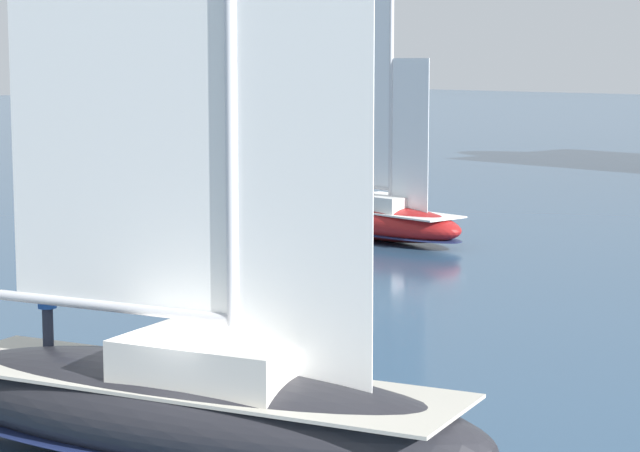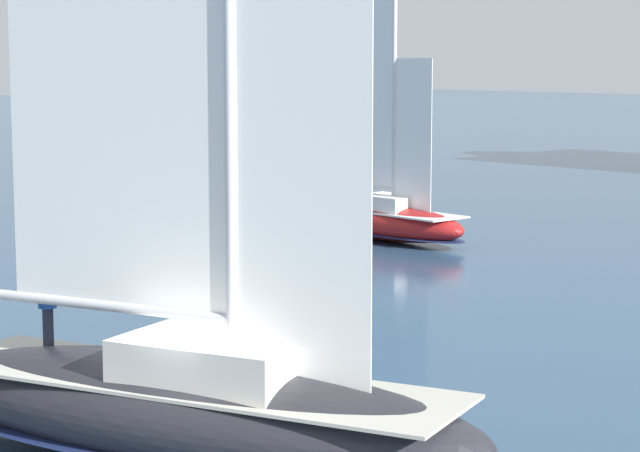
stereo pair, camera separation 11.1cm
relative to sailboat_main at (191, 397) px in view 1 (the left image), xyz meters
name	(u,v)px [view 1 (the left image)]	position (x,y,z in m)	size (l,w,h in m)	color
sailboat_main	(191,397)	(0.00, 0.00, 0.00)	(11.44, 6.83, 15.19)	#232328
sailboat_moored_near_marina	(251,181)	(-32.63, 28.20, -0.52)	(7.24, 2.55, 9.78)	silver
sailboat_moored_mid_channel	(378,215)	(-16.68, 21.35, -0.24)	(8.47, 2.51, 11.59)	maroon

